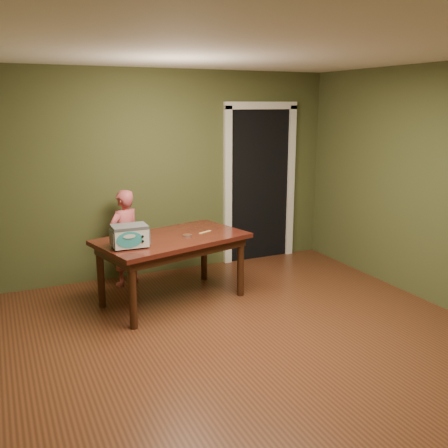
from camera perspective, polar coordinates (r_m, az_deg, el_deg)
name	(u,v)px	position (r m, az deg, el deg)	size (l,w,h in m)	color
floor	(264,350)	(4.68, 4.63, -14.14)	(5.00, 5.00, 0.00)	#5E2F1B
room_shell	(268,162)	(4.17, 5.08, 7.13)	(4.52, 5.02, 2.61)	#434927
doorway	(250,183)	(7.29, 2.95, 4.75)	(1.10, 0.66, 2.25)	black
dining_table	(172,246)	(5.53, -5.95, -2.46)	(1.77, 1.27, 0.75)	#38120C
toy_oven	(130,235)	(5.14, -10.73, -1.28)	(0.38, 0.27, 0.23)	#4C4F54
baking_pan	(187,235)	(5.50, -4.20, -1.31)	(0.10, 0.10, 0.02)	silver
spatula	(205,232)	(5.67, -2.18, -0.92)	(0.18, 0.03, 0.01)	tan
child	(125,238)	(6.15, -11.28, -1.58)	(0.43, 0.28, 1.18)	#C55157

